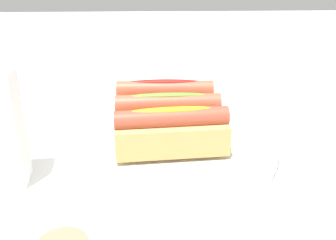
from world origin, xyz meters
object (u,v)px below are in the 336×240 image
(serving_bowl, at_px, (168,140))
(hotdog_back, at_px, (168,115))
(hotdog_side, at_px, (172,132))
(hotdog_front, at_px, (165,101))
(chopstick_near, at_px, (155,99))

(serving_bowl, bearing_deg, hotdog_back, -165.96)
(hotdog_back, height_order, hotdog_side, same)
(hotdog_front, relative_size, hotdog_back, 0.99)
(hotdog_front, height_order, hotdog_side, same)
(serving_bowl, xyz_separation_m, hotdog_side, (-0.00, 0.05, 0.04))
(hotdog_side, distance_m, chopstick_near, 0.26)
(hotdog_back, distance_m, hotdog_side, 0.05)
(hotdog_back, xyz_separation_m, chopstick_near, (0.02, -0.20, -0.05))
(serving_bowl, relative_size, hotdog_back, 2.13)
(hotdog_side, bearing_deg, serving_bowl, -86.78)
(hotdog_front, bearing_deg, chopstick_near, -83.21)
(hotdog_back, bearing_deg, hotdog_side, 93.22)
(hotdog_front, bearing_deg, serving_bowl, 93.22)
(hotdog_front, relative_size, chopstick_near, 0.68)
(hotdog_front, bearing_deg, hotdog_back, 93.22)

